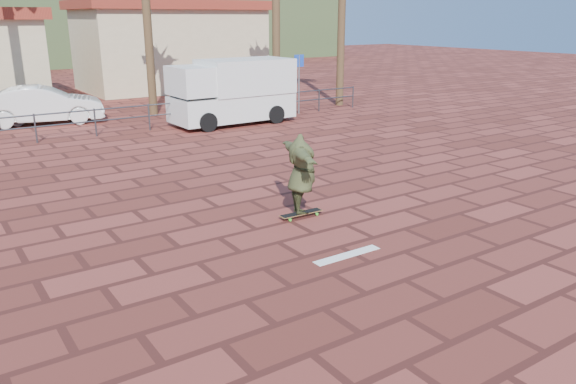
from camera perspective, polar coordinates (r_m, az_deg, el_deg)
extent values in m
plane|color=maroon|center=(10.72, -0.98, -5.14)|extent=(120.00, 120.00, 0.00)
cube|color=white|center=(10.21, 6.04, -6.39)|extent=(1.40, 0.22, 0.01)
cylinder|color=#47494F|center=(20.90, -24.27, 5.91)|extent=(0.06, 0.06, 1.00)
cylinder|color=#47494F|center=(21.32, -18.98, 6.69)|extent=(0.06, 0.06, 1.00)
cylinder|color=#47494F|center=(21.91, -13.93, 7.39)|extent=(0.06, 0.06, 1.00)
cylinder|color=#47494F|center=(22.66, -9.16, 7.99)|extent=(0.06, 0.06, 1.00)
cylinder|color=#47494F|center=(23.56, -4.71, 8.50)|extent=(0.06, 0.06, 1.00)
cylinder|color=#47494F|center=(24.59, -0.60, 8.93)|extent=(0.06, 0.06, 1.00)
cylinder|color=#47494F|center=(25.73, 3.17, 9.28)|extent=(0.06, 0.06, 1.00)
cylinder|color=#47494F|center=(26.98, 6.61, 9.57)|extent=(0.06, 0.06, 1.00)
cylinder|color=#47494F|center=(21.25, -19.10, 7.88)|extent=(24.00, 0.05, 0.05)
cylinder|color=#47494F|center=(21.31, -19.00, 6.82)|extent=(24.00, 0.05, 0.05)
cylinder|color=brown|center=(25.43, -13.99, 14.94)|extent=(0.36, 0.36, 6.50)
cylinder|color=brown|center=(26.55, -1.22, 16.91)|extent=(0.36, 0.36, 7.80)
cylinder|color=brown|center=(27.50, 5.49, 17.90)|extent=(0.36, 0.36, 8.80)
cube|color=beige|center=(35.02, -11.81, 13.97)|extent=(10.00, 6.00, 4.50)
cube|color=maroon|center=(34.98, -12.08, 18.05)|extent=(10.60, 6.60, 0.50)
cube|color=olive|center=(12.02, 1.35, -2.16)|extent=(1.00, 0.24, 0.02)
cube|color=black|center=(12.01, 1.35, -2.12)|extent=(0.96, 0.23, 0.00)
cube|color=silver|center=(11.85, -0.04, -2.59)|extent=(0.06, 0.16, 0.03)
cube|color=silver|center=(12.21, 2.69, -1.99)|extent=(0.06, 0.16, 0.03)
cylinder|color=green|center=(11.78, 0.22, -2.85)|extent=(0.06, 0.03, 0.06)
cylinder|color=green|center=(11.94, -0.30, -2.57)|extent=(0.06, 0.03, 0.06)
cylinder|color=green|center=(12.14, 2.96, -2.25)|extent=(0.06, 0.03, 0.06)
cylinder|color=green|center=(12.29, 2.42, -1.98)|extent=(0.06, 0.03, 0.06)
imported|color=#3A3F22|center=(11.75, 1.38, 1.84)|extent=(1.22, 2.18, 1.72)
cube|color=silver|center=(22.77, -5.65, 8.61)|extent=(4.89, 2.08, 0.99)
cube|color=silver|center=(22.93, -4.35, 11.65)|extent=(3.64, 2.14, 1.35)
cube|color=silver|center=(21.84, -9.70, 11.05)|extent=(1.48, 2.01, 1.08)
cube|color=black|center=(21.64, -11.05, 9.85)|extent=(0.09, 1.53, 0.58)
cylinder|color=black|center=(21.24, -8.16, 7.03)|extent=(0.72, 0.27, 0.72)
cylinder|color=black|center=(22.91, -10.35, 7.68)|extent=(0.72, 0.27, 0.72)
cylinder|color=black|center=(22.77, -1.27, 7.89)|extent=(0.72, 0.27, 0.72)
cylinder|color=black|center=(24.34, -3.78, 8.47)|extent=(0.72, 0.27, 0.72)
imported|color=white|center=(24.63, -23.65, 8.11)|extent=(4.82, 2.57, 1.51)
cylinder|color=gray|center=(24.98, 1.12, 10.82)|extent=(0.07, 0.07, 2.52)
cube|color=#193FB2|center=(24.89, 1.13, 13.19)|extent=(0.52, 0.11, 0.52)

